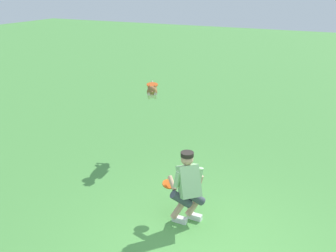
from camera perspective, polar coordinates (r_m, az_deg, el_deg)
The scene contains 5 objects.
ground_plane at distance 6.08m, azimuth 5.96°, elevation -18.77°, with size 60.00×60.00×0.00m, color #4E9344.
person at distance 6.31m, azimuth 3.10°, elevation -9.24°, with size 0.70×0.57×1.29m.
dog at distance 8.64m, azimuth -2.48°, elevation 5.24°, with size 0.57×0.96×0.53m.
frisbee_flying at distance 8.41m, azimuth -2.45°, elevation 6.41°, with size 0.26×0.26×0.02m, color #E55418.
frisbee_held at distance 6.52m, azimuth 0.12°, elevation -8.97°, with size 0.23×0.23×0.02m, color #E35814.
Camera 1 is at (-1.46, 4.42, 3.90)m, focal length 39.39 mm.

